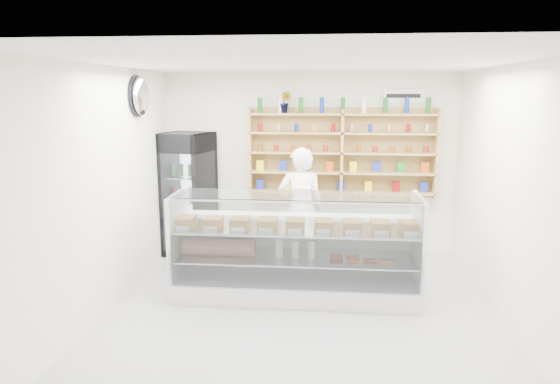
# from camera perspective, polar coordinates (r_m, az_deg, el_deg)

# --- Properties ---
(room) EXTENTS (5.00, 5.00, 5.00)m
(room) POSITION_cam_1_polar(r_m,az_deg,el_deg) (5.38, 2.41, -0.49)
(room) COLOR #B3B3B8
(room) RESTS_ON ground
(display_counter) EXTENTS (2.98, 0.89, 1.30)m
(display_counter) POSITION_cam_1_polar(r_m,az_deg,el_deg) (6.26, 1.79, -8.70)
(display_counter) COLOR white
(display_counter) RESTS_ON floor
(shop_worker) EXTENTS (0.66, 0.44, 1.76)m
(shop_worker) POSITION_cam_1_polar(r_m,az_deg,el_deg) (7.08, 2.36, -1.92)
(shop_worker) COLOR white
(shop_worker) RESTS_ON floor
(drinks_cooler) EXTENTS (0.84, 0.83, 1.90)m
(drinks_cooler) POSITION_cam_1_polar(r_m,az_deg,el_deg) (7.84, -10.43, -0.24)
(drinks_cooler) COLOR black
(drinks_cooler) RESTS_ON floor
(wall_shelving) EXTENTS (2.84, 0.28, 1.33)m
(wall_shelving) POSITION_cam_1_polar(r_m,az_deg,el_deg) (7.65, 7.06, 4.43)
(wall_shelving) COLOR tan
(wall_shelving) RESTS_ON back_wall
(potted_plant) EXTENTS (0.21, 0.18, 0.32)m
(potted_plant) POSITION_cam_1_polar(r_m,az_deg,el_deg) (7.62, 0.58, 10.24)
(potted_plant) COLOR #1E6626
(potted_plant) RESTS_ON wall_shelving
(security_mirror) EXTENTS (0.15, 0.50, 0.50)m
(security_mirror) POSITION_cam_1_polar(r_m,az_deg,el_deg) (6.90, -15.61, 10.49)
(security_mirror) COLOR silver
(security_mirror) RESTS_ON left_wall
(wall_sign) EXTENTS (0.62, 0.03, 0.20)m
(wall_sign) POSITION_cam_1_polar(r_m,az_deg,el_deg) (7.81, 13.92, 10.62)
(wall_sign) COLOR white
(wall_sign) RESTS_ON back_wall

